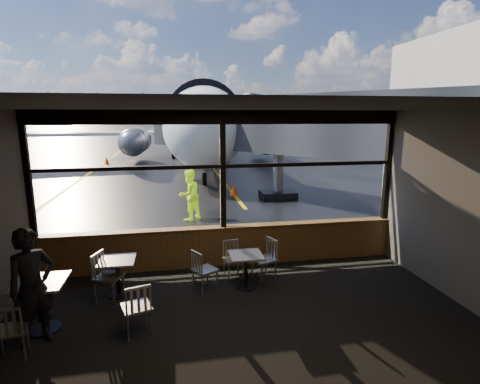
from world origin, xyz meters
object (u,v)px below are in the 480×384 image
object	(u,v)px
airliner	(200,91)
ground_crew	(189,195)
cafe_table_mid	(118,277)
cafe_table_left	(42,306)
cafe_table_near	(246,271)
chair_near_n	(233,260)
chair_mid_w	(109,277)
cone_nose	(234,189)
cone_wing	(107,160)
chair_left_s	(11,331)
passenger	(32,288)
jet_bridge	(298,145)
chair_mid_s	(136,308)
chair_near_e	(264,260)
chair_near_w	(205,270)

from	to	relation	value
airliner	ground_crew	size ratio (longest dim) A/B	20.43
cafe_table_mid	cafe_table_left	world-z (taller)	cafe_table_left
airliner	cafe_table_near	distance (m)	23.36
chair_near_n	chair_mid_w	distance (m)	2.49
cone_nose	cone_wing	xyz separation A→B (m)	(-7.23, 12.33, -0.03)
cafe_table_mid	cafe_table_left	bearing A→B (deg)	-135.21
cone_nose	chair_near_n	bearing A→B (deg)	-99.40
chair_left_s	passenger	xyz separation A→B (m)	(0.23, 0.32, 0.47)
cafe_table_near	cone_nose	size ratio (longest dim) A/B	1.38
airliner	cafe_table_mid	size ratio (longest dim) A/B	46.81
jet_bridge	chair_mid_w	bearing A→B (deg)	-130.97
chair_mid_s	ground_crew	size ratio (longest dim) A/B	0.53
cone_nose	chair_near_e	bearing A→B (deg)	-95.13
cafe_table_left	airliner	bearing A→B (deg)	79.65
jet_bridge	chair_near_w	world-z (taller)	jet_bridge
chair_mid_s	passenger	world-z (taller)	passenger
jet_bridge	cone_nose	distance (m)	3.59
jet_bridge	airliner	bearing A→B (deg)	98.67
jet_bridge	chair_mid_w	size ratio (longest dim) A/B	11.17
chair_near_e	chair_mid_s	distance (m)	2.88
cafe_table_near	cone_wing	distance (m)	21.94
cafe_table_near	ground_crew	distance (m)	5.33
cafe_table_left	chair_left_s	bearing A→B (deg)	-105.63
chair_near_n	chair_mid_s	size ratio (longest dim) A/B	0.90
cafe_table_near	passenger	bearing A→B (deg)	-159.55
cafe_table_near	chair_near_w	world-z (taller)	chair_near_w
chair_mid_w	cone_wing	size ratio (longest dim) A/B	2.08
cafe_table_near	chair_near_n	xyz separation A→B (m)	(-0.17, 0.49, 0.05)
cafe_table_mid	cafe_table_left	xyz separation A→B (m)	(-1.02, -1.01, 0.05)
chair_near_e	passenger	size ratio (longest dim) A/B	0.50
jet_bridge	cafe_table_mid	bearing A→B (deg)	-131.18
chair_near_e	passenger	bearing A→B (deg)	91.09
chair_mid_w	cafe_table_near	bearing A→B (deg)	113.01
jet_bridge	chair_near_w	xyz separation A→B (m)	(-4.13, -6.71, -1.86)
jet_bridge	ground_crew	size ratio (longest dim) A/B	6.30
airliner	cafe_table_left	bearing A→B (deg)	-96.83
cafe_table_near	chair_left_s	bearing A→B (deg)	-156.41
chair_left_s	jet_bridge	bearing A→B (deg)	38.99
jet_bridge	chair_mid_s	xyz separation A→B (m)	(-5.31, -7.99, -1.85)
chair_mid_s	cone_nose	distance (m)	10.54
airliner	chair_mid_w	world-z (taller)	airliner
chair_near_e	chair_near_n	distance (m)	0.65
chair_near_w	passenger	world-z (taller)	passenger
chair_near_w	ground_crew	size ratio (longest dim) A/B	0.51
passenger	chair_near_n	bearing A→B (deg)	-10.95
jet_bridge	ground_crew	distance (m)	4.67
cafe_table_left	chair_mid_w	distance (m)	1.21
chair_near_e	passenger	world-z (taller)	passenger
cafe_table_mid	cone_wing	xyz separation A→B (m)	(-3.57, 20.99, -0.14)
chair_mid_s	ground_crew	xyz separation A→B (m)	(1.12, 6.51, 0.39)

